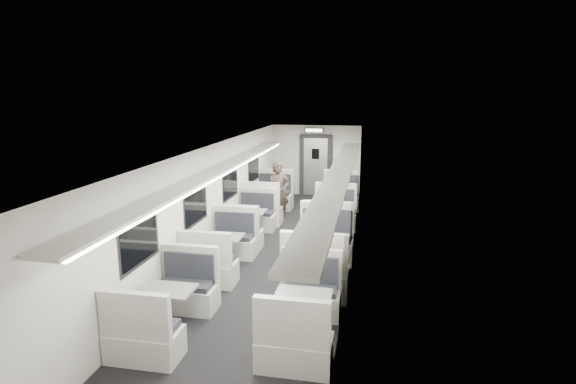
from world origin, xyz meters
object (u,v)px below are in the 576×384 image
at_px(booth_right_c, 321,257).
at_px(passenger, 278,192).
at_px(booth_left_d, 168,310).
at_px(booth_right_d, 303,316).
at_px(booth_left_c, 222,252).
at_px(exit_sign, 314,130).
at_px(booth_right_b, 332,223).
at_px(booth_left_a, 268,202).
at_px(booth_left_b, 249,224).
at_px(vestibule_door, 316,166).
at_px(booth_right_a, 339,203).

bearing_deg(booth_right_c, passenger, 114.05).
distance_m(booth_left_d, booth_right_c, 3.15).
xyz_separation_m(booth_right_c, booth_right_d, (0.00, -2.24, -0.06)).
relative_size(booth_left_c, exit_sign, 3.23).
height_order(booth_right_b, passenger, passenger).
distance_m(booth_left_c, booth_right_c, 2.00).
bearing_deg(booth_right_b, passenger, 143.74).
xyz_separation_m(booth_left_d, exit_sign, (1.00, 8.85, 1.93)).
height_order(booth_left_c, booth_left_d, booth_left_c).
relative_size(booth_left_a, booth_left_b, 1.12).
bearing_deg(vestibule_door, booth_left_a, -109.61).
bearing_deg(exit_sign, booth_left_b, -102.80).
distance_m(booth_right_b, passenger, 2.01).
xyz_separation_m(booth_left_b, booth_right_d, (2.00, -4.26, -0.00)).
relative_size(booth_left_a, booth_right_b, 1.01).
bearing_deg(booth_left_b, booth_left_c, -90.00).
distance_m(booth_left_c, booth_left_d, 2.48).
relative_size(booth_left_c, booth_right_d, 1.02).
relative_size(booth_left_c, booth_right_b, 0.91).
height_order(booth_left_d, booth_right_c, booth_right_c).
bearing_deg(booth_left_a, exit_sign, 66.67).
bearing_deg(booth_right_b, booth_right_a, 90.00).
bearing_deg(vestibule_door, booth_right_b, -77.54).
height_order(booth_right_d, exit_sign, exit_sign).
height_order(booth_left_a, passenger, passenger).
xyz_separation_m(booth_right_b, booth_right_d, (0.00, -4.62, -0.04)).
height_order(booth_left_c, vestibule_door, vestibule_door).
bearing_deg(passenger, exit_sign, 57.88).
xyz_separation_m(booth_left_c, exit_sign, (1.00, 6.37, 1.92)).
relative_size(booth_left_a, passenger, 1.34).
bearing_deg(booth_right_d, exit_sign, 96.59).
distance_m(booth_right_b, booth_right_d, 4.62).
xyz_separation_m(booth_right_a, booth_right_d, (0.00, -6.60, -0.04)).
distance_m(booth_left_b, exit_sign, 4.91).
distance_m(booth_left_b, vestibule_door, 5.04).
relative_size(booth_left_b, booth_right_b, 0.91).
bearing_deg(booth_right_a, booth_right_b, -90.00).
relative_size(booth_right_b, booth_right_c, 0.95).
bearing_deg(passenger, booth_left_d, -114.66).
xyz_separation_m(booth_left_c, booth_right_b, (2.00, 2.34, 0.04)).
height_order(booth_left_c, booth_right_c, booth_right_c).
bearing_deg(exit_sign, booth_left_c, -98.92).
height_order(booth_right_a, exit_sign, exit_sign).
height_order(booth_left_a, vestibule_door, vestibule_door).
relative_size(booth_left_d, booth_right_c, 0.85).
bearing_deg(booth_left_a, passenger, -53.15).
xyz_separation_m(booth_left_d, booth_right_b, (2.00, 4.81, 0.04)).
height_order(booth_left_b, exit_sign, exit_sign).
bearing_deg(booth_left_a, booth_right_c, -64.02).
distance_m(booth_left_c, booth_right_a, 4.76).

